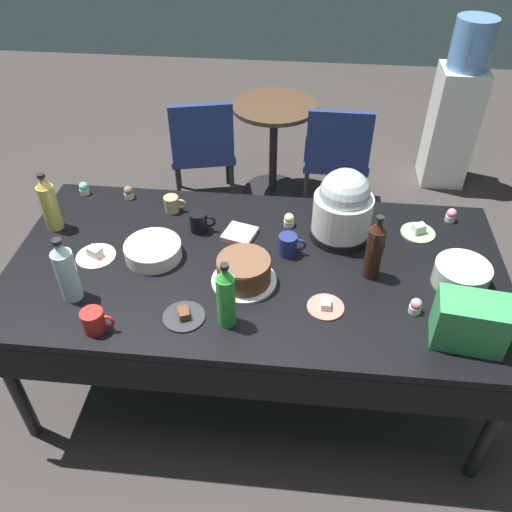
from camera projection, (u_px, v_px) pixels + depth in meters
ground at (256, 370)px, 2.86m from camera, size 9.00×9.00×0.00m
potluck_table at (256, 275)px, 2.41m from camera, size 2.20×1.10×0.75m
frosted_layer_cake at (244, 271)px, 2.25m from camera, size 0.28×0.28×0.12m
slow_cooker at (343, 207)px, 2.42m from camera, size 0.28×0.28×0.35m
glass_salad_bowl at (461, 275)px, 2.25m from camera, size 0.23×0.23×0.10m
ceramic_snack_bowl at (153, 251)px, 2.39m from camera, size 0.25×0.25×0.07m
dessert_plate_charcoal at (184, 316)px, 2.12m from camera, size 0.17×0.17×0.04m
dessert_plate_cream at (96, 255)px, 2.40m from camera, size 0.18×0.18×0.05m
dessert_plate_sage at (418, 231)px, 2.54m from camera, size 0.16×0.16×0.05m
dessert_plate_coral at (326, 306)px, 2.16m from camera, size 0.15×0.15×0.04m
cupcake_vanilla at (451, 215)px, 2.60m from camera, size 0.05×0.05×0.07m
cupcake_berry at (289, 220)px, 2.57m from camera, size 0.05×0.05×0.07m
cupcake_cocoa at (84, 188)px, 2.78m from camera, size 0.05×0.05×0.07m
cupcake_lemon at (416, 306)px, 2.13m from camera, size 0.05×0.05×0.07m
cupcake_rose at (129, 192)px, 2.76m from camera, size 0.05×0.05×0.07m
soda_bottle_cola at (375, 249)px, 2.23m from camera, size 0.07×0.07×0.31m
soda_bottle_ginger_ale at (49, 203)px, 2.49m from camera, size 0.08×0.08×0.30m
soda_bottle_lime_soda at (226, 297)px, 2.02m from camera, size 0.07×0.07×0.30m
soda_bottle_water at (66, 271)px, 2.13m from camera, size 0.08×0.08×0.30m
coffee_mug_red at (94, 321)px, 2.05m from camera, size 0.13×0.09×0.09m
coffee_mug_navy at (288, 245)px, 2.40m from camera, size 0.13×0.08×0.10m
coffee_mug_black at (199, 222)px, 2.53m from camera, size 0.13×0.08×0.10m
coffee_mug_tan at (172, 204)px, 2.66m from camera, size 0.11×0.07×0.08m
soda_carton at (470, 322)px, 1.98m from camera, size 0.28×0.19×0.20m
paper_napkin_stack at (240, 234)px, 2.52m from camera, size 0.17×0.17×0.02m
maroon_chair_left at (202, 146)px, 3.73m from camera, size 0.53×0.53×0.85m
maroon_chair_right at (337, 153)px, 3.65m from camera, size 0.45×0.45×0.85m
round_cafe_table at (274, 133)px, 3.85m from camera, size 0.60×0.60×0.72m
water_cooler at (455, 110)px, 3.94m from camera, size 0.32×0.32×1.24m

